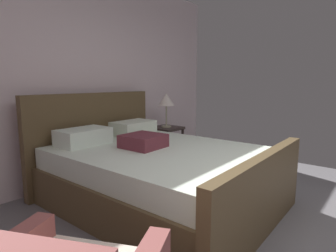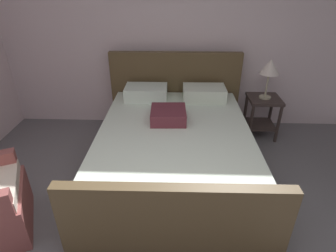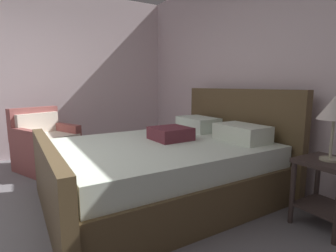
{
  "view_description": "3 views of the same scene",
  "coord_description": "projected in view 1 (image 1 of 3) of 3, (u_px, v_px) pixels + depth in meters",
  "views": [
    {
      "loc": [
        -2.23,
        -0.31,
        1.31
      ],
      "look_at": [
        0.15,
        1.63,
        0.83
      ],
      "focal_mm": 29.79,
      "sensor_mm": 36.0,
      "label": 1
    },
    {
      "loc": [
        -0.03,
        -1.08,
        2.09
      ],
      "look_at": [
        -0.11,
        1.33,
        0.77
      ],
      "focal_mm": 29.28,
      "sensor_mm": 36.0,
      "label": 2
    },
    {
      "loc": [
        2.33,
        0.28,
        1.23
      ],
      "look_at": [
        -0.14,
        1.73,
        0.77
      ],
      "focal_mm": 27.79,
      "sensor_mm": 36.0,
      "label": 3
    }
  ],
  "objects": [
    {
      "name": "table_lamp_right",
      "position": [
        166.0,
        101.0,
        4.44
      ],
      "size": [
        0.26,
        0.26,
        0.55
      ],
      "color": "#B7B293",
      "rests_on": "nightstand_right"
    },
    {
      "name": "nightstand_right",
      "position": [
        166.0,
        139.0,
        4.54
      ],
      "size": [
        0.44,
        0.44,
        0.6
      ],
      "color": "#3A2E2B",
      "rests_on": "ground"
    },
    {
      "name": "wall_back",
      "position": [
        84.0,
        75.0,
        3.75
      ],
      "size": [
        5.29,
        0.12,
        2.83
      ],
      "primitive_type": "cube",
      "color": "silver",
      "rests_on": "ground"
    },
    {
      "name": "bed",
      "position": [
        155.0,
        172.0,
        3.05
      ],
      "size": [
        1.88,
        2.36,
        1.18
      ],
      "color": "brown",
      "rests_on": "ground"
    }
  ]
}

